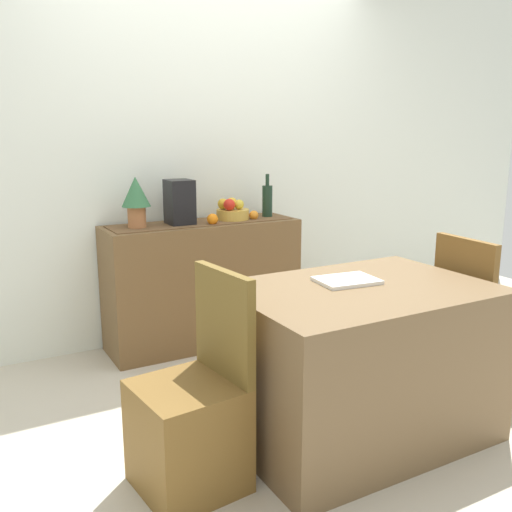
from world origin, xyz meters
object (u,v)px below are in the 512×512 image
(fruit_bowl, at_px, (233,214))
(potted_plant, at_px, (136,198))
(chair_by_corner, at_px, (480,349))
(coffee_maker, at_px, (180,202))
(sideboard_console, at_px, (203,284))
(open_book, at_px, (347,280))
(chair_near_window, at_px, (191,426))
(wine_bottle, at_px, (267,200))
(dining_table, at_px, (358,361))

(fruit_bowl, distance_m, potted_plant, 0.69)
(fruit_bowl, relative_size, chair_by_corner, 0.25)
(coffee_maker, bearing_deg, fruit_bowl, 0.00)
(sideboard_console, distance_m, coffee_maker, 0.59)
(open_book, bearing_deg, sideboard_console, 101.98)
(open_book, height_order, chair_by_corner, chair_by_corner)
(sideboard_console, relative_size, coffee_maker, 4.49)
(coffee_maker, distance_m, chair_near_window, 1.73)
(open_book, distance_m, chair_by_corner, 1.00)
(fruit_bowl, relative_size, wine_bottle, 0.73)
(fruit_bowl, distance_m, coffee_maker, 0.40)
(potted_plant, height_order, chair_near_window, potted_plant)
(wine_bottle, bearing_deg, sideboard_console, 180.00)
(sideboard_console, height_order, fruit_bowl, fruit_bowl)
(potted_plant, height_order, open_book, potted_plant)
(coffee_maker, xyz_separation_m, chair_near_window, (-0.55, -1.47, -0.72))
(potted_plant, distance_m, dining_table, 1.72)
(potted_plant, relative_size, chair_near_window, 0.36)
(wine_bottle, distance_m, coffee_maker, 0.66)
(sideboard_console, relative_size, fruit_bowl, 5.86)
(dining_table, relative_size, open_book, 4.26)
(sideboard_console, relative_size, chair_by_corner, 1.46)
(coffee_maker, relative_size, chair_by_corner, 0.32)
(potted_plant, bearing_deg, chair_by_corner, -45.23)
(chair_near_window, bearing_deg, open_book, 6.15)
(chair_near_window, bearing_deg, chair_by_corner, -0.03)
(coffee_maker, bearing_deg, dining_table, -78.13)
(wine_bottle, bearing_deg, coffee_maker, 180.00)
(potted_plant, bearing_deg, sideboard_console, 0.00)
(sideboard_console, xyz_separation_m, open_book, (0.14, -1.38, 0.33))
(sideboard_console, relative_size, open_book, 4.69)
(dining_table, height_order, chair_near_window, chair_near_window)
(sideboard_console, bearing_deg, open_book, -84.12)
(dining_table, bearing_deg, potted_plant, 112.12)
(chair_by_corner, bearing_deg, potted_plant, 134.77)
(open_book, bearing_deg, dining_table, -76.39)
(wine_bottle, relative_size, chair_near_window, 0.34)
(wine_bottle, distance_m, chair_by_corner, 1.70)
(potted_plant, xyz_separation_m, dining_table, (0.60, -1.47, -0.67))
(sideboard_console, distance_m, open_book, 1.42)
(fruit_bowl, height_order, open_book, fruit_bowl)
(fruit_bowl, bearing_deg, open_book, -93.65)
(coffee_maker, distance_m, potted_plant, 0.29)
(chair_near_window, relative_size, chair_by_corner, 1.00)
(sideboard_console, height_order, chair_near_window, chair_near_window)
(potted_plant, bearing_deg, coffee_maker, 0.00)
(dining_table, xyz_separation_m, open_book, (-0.01, 0.09, 0.38))
(fruit_bowl, xyz_separation_m, chair_by_corner, (0.78, -1.47, -0.62))
(sideboard_console, xyz_separation_m, chair_by_corner, (1.01, -1.47, -0.15))
(sideboard_console, distance_m, chair_near_window, 1.64)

